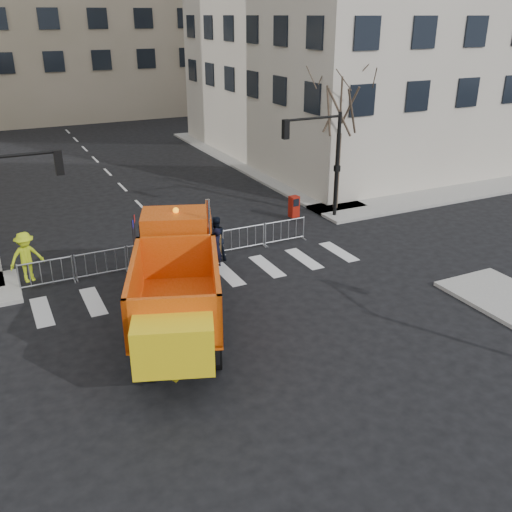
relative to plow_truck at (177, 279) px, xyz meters
name	(u,v)px	position (x,y,z in m)	size (l,w,h in m)	color
ground	(276,343)	(2.45, -2.31, -1.78)	(120.00, 120.00, 0.00)	black
sidewalk_back	(186,250)	(2.45, 6.19, -1.71)	(64.00, 5.00, 0.15)	gray
traffic_light_right	(337,167)	(10.95, 7.19, 0.92)	(0.18, 0.18, 5.40)	black
crowd_barriers	(176,250)	(1.70, 5.29, -1.23)	(12.60, 0.60, 1.10)	#9EA0A5
street_tree	(339,141)	(11.65, 8.19, 1.97)	(3.00, 3.00, 7.50)	#382B21
plow_truck	(177,279)	(0.00, 0.00, 0.00)	(6.13, 10.65, 4.01)	black
cop_a	(216,248)	(3.02, 4.02, -0.92)	(0.63, 0.42, 1.74)	black
cop_b	(215,239)	(3.26, 4.69, -0.79)	(0.97, 0.75, 1.99)	black
cop_c	(201,244)	(2.62, 4.69, -0.93)	(1.00, 0.42, 1.71)	black
worker	(26,257)	(-4.14, 5.73, -0.63)	(1.30, 0.75, 2.01)	#BAD218
newspaper_box	(294,207)	(8.88, 7.83, -1.08)	(0.45, 0.40, 1.10)	maroon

